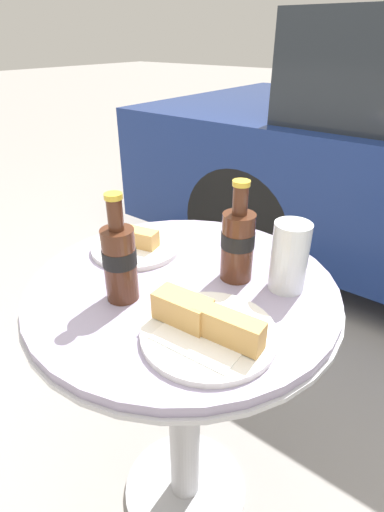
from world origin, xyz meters
TOP-DOWN VIEW (x-y plane):
  - ground_plane at (0.00, 0.00)m, footprint 30.00×30.00m
  - bistro_table at (0.00, 0.00)m, footprint 0.66×0.66m
  - cola_bottle_left at (0.08, 0.09)m, footprint 0.07×0.07m
  - cola_bottle_right at (-0.06, -0.11)m, footprint 0.07×0.07m
  - drinking_glass at (0.18, 0.12)m, footprint 0.07×0.07m
  - lunch_plate_near at (0.14, -0.11)m, footprint 0.24×0.24m
  - lunch_plate_far at (-0.18, 0.04)m, footprint 0.21×0.21m

SIDE VIEW (x-z plane):
  - ground_plane at x=0.00m, z-range 0.00..0.00m
  - bistro_table at x=0.00m, z-range 0.18..0.92m
  - lunch_plate_far at x=-0.18m, z-range 0.73..0.78m
  - lunch_plate_near at x=0.14m, z-range 0.73..0.80m
  - drinking_glass at x=0.18m, z-range 0.74..0.88m
  - cola_bottle_left at x=0.08m, z-range 0.72..0.94m
  - cola_bottle_right at x=-0.06m, z-range 0.72..0.94m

